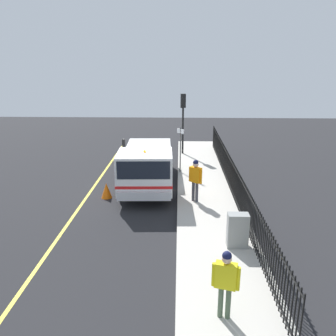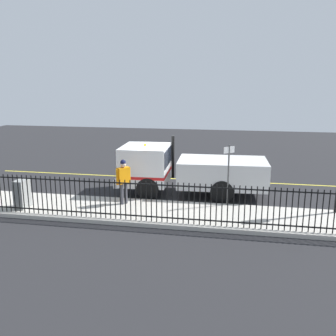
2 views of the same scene
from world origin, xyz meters
The scene contains 9 objects.
ground_plane centered at (0.00, 0.00, 0.00)m, with size 46.31×46.31×0.00m, color #232326.
sidewalk_slab centered at (2.81, 0.00, 0.07)m, with size 2.64×21.05×0.15m, color #B7B2A8.
lane_marking centered at (-2.53, 0.00, 0.00)m, with size 0.12×18.94×0.01m, color yellow.
work_truck centered at (0.05, 0.89, 1.19)m, with size 2.54×6.53×2.46m.
worker_standing centered at (2.22, -1.04, 1.24)m, with size 0.53×0.50×1.78m.
iron_fence centered at (3.89, 0.00, 0.88)m, with size 0.04×17.93×1.44m.
utility_cabinet centered at (3.38, -4.71, 0.70)m, with size 0.65×0.38×1.10m, color gray.
traffic_cone centered at (-1.62, -0.43, 0.34)m, with size 0.47×0.47×0.68m, color orange.
street_sign centered at (1.60, 2.99, 1.64)m, with size 0.35×0.40×2.39m.
Camera 2 is at (15.57, 3.20, 4.84)m, focal length 39.35 mm.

